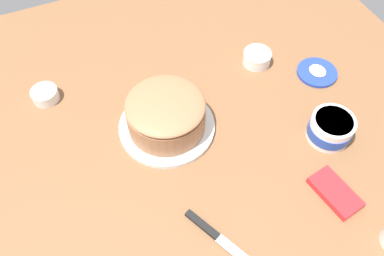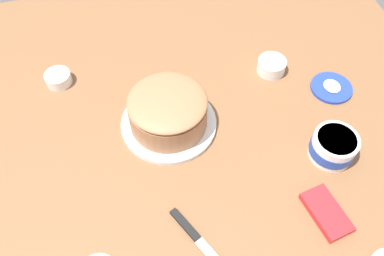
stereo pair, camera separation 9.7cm
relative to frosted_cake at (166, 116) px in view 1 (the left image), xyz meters
The scene contains 8 objects.
ground_plane 0.13m from the frosted_cake, 46.04° to the left, with size 1.54×1.54×0.00m, color brown.
frosted_cake is the anchor object (origin of this frame).
frosting_tub 0.44m from the frosted_cake, 62.66° to the left, with size 0.12×0.12×0.07m.
frosting_tub_lid 0.50m from the frosted_cake, 90.68° to the left, with size 0.12×0.12×0.02m.
spreading_knife 0.35m from the frosted_cake, ahead, with size 0.22×0.12×0.01m.
sprinkle_bowl_pink 0.38m from the frosted_cake, 130.25° to the right, with size 0.08×0.08×0.03m.
sprinkle_bowl_rainbow 0.38m from the frosted_cake, 109.33° to the left, with size 0.09×0.09×0.04m.
candy_box_lower 0.47m from the frosted_cake, 40.55° to the left, with size 0.13×0.07×0.02m, color red.
Camera 1 is at (0.54, -0.28, 0.90)m, focal length 37.14 mm.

